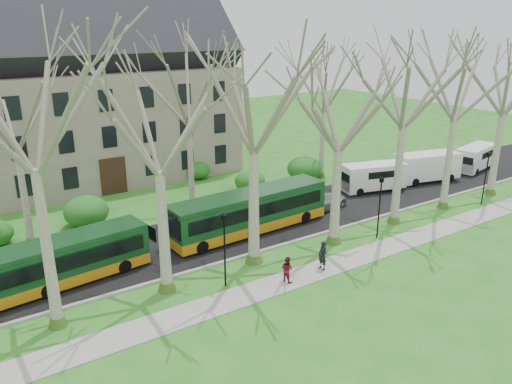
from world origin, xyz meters
TOP-DOWN VIEW (x-y plane):
  - ground at (0.00, 0.00)m, footprint 120.00×120.00m
  - sidewalk at (0.00, -2.50)m, footprint 70.00×2.00m
  - road at (0.00, 5.50)m, footprint 80.00×8.00m
  - curb at (0.00, 1.50)m, footprint 80.00×0.25m
  - building at (-6.00, 24.00)m, footprint 26.50×12.20m
  - tree_row_verge at (0.00, 0.30)m, footprint 49.00×7.00m
  - tree_row_far at (-1.33, 11.00)m, footprint 33.00×7.00m
  - lamp_row at (-0.00, -1.00)m, footprint 36.22×0.22m
  - hedges at (-4.67, 14.00)m, footprint 30.60×8.60m
  - bus_lead at (-14.13, 4.15)m, footprint 11.13×3.47m
  - bus_follow at (-0.75, 4.65)m, footprint 12.06×3.07m
  - sedan at (6.33, 5.19)m, footprint 5.15×2.90m
  - van_a at (13.03, 6.26)m, footprint 5.83×3.42m
  - van_b at (19.19, 5.51)m, footprint 6.35×3.53m
  - van_c at (26.30, 5.30)m, footprint 5.80×3.09m
  - pedestrian_a at (-0.21, -2.51)m, footprint 0.44×0.66m
  - pedestrian_b at (-2.88, -2.56)m, footprint 0.76×0.88m

SIDE VIEW (x-z plane):
  - ground at x=0.00m, z-range 0.00..0.00m
  - sidewalk at x=0.00m, z-range 0.00..0.06m
  - road at x=0.00m, z-range 0.00..0.06m
  - curb at x=0.00m, z-range 0.00..0.14m
  - sedan at x=6.33m, z-range 0.06..1.47m
  - pedestrian_b at x=-2.88m, z-range 0.06..1.59m
  - pedestrian_a at x=-0.21m, z-range 0.06..1.84m
  - hedges at x=-4.67m, z-range 0.00..2.00m
  - van_a at x=13.03m, z-range 0.06..2.46m
  - van_c at x=26.30m, z-range 0.06..2.46m
  - van_b at x=19.19m, z-range 0.06..2.68m
  - bus_lead at x=-14.13m, z-range 0.06..2.80m
  - bus_follow at x=-0.75m, z-range 0.06..3.05m
  - lamp_row at x=0.00m, z-range 0.42..4.72m
  - tree_row_far at x=-1.33m, z-range 0.00..12.00m
  - tree_row_verge at x=0.00m, z-range 0.00..14.00m
  - building at x=-6.00m, z-range 0.07..16.07m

